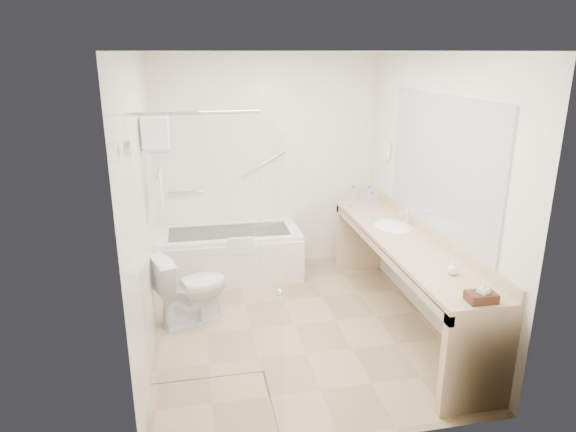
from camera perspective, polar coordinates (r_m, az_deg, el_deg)
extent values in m
plane|color=tan|center=(5.04, 0.67, -11.94)|extent=(3.20, 3.20, 0.00)
cube|color=white|center=(4.37, 0.79, 17.82)|extent=(2.60, 3.20, 0.10)
cube|color=white|center=(6.08, -2.35, 5.92)|extent=(2.60, 0.10, 2.50)
cube|color=white|center=(3.09, 6.79, -6.14)|extent=(2.60, 0.10, 2.50)
cube|color=white|center=(4.48, -15.79, 0.93)|extent=(0.10, 3.20, 2.50)
cube|color=white|center=(4.97, 15.58, 2.58)|extent=(0.10, 3.20, 2.50)
cube|color=white|center=(5.97, -6.48, -4.18)|extent=(1.60, 0.70, 0.55)
cube|color=#F0E1D1|center=(5.65, -6.16, -5.76)|extent=(1.60, 0.02, 0.50)
cube|color=silver|center=(5.58, -5.23, -3.29)|extent=(0.28, 0.06, 0.18)
cylinder|color=silver|center=(6.04, -11.21, 2.60)|extent=(0.40, 0.03, 0.03)
cylinder|color=silver|center=(6.03, -2.77, 5.82)|extent=(0.53, 0.03, 0.33)
cube|color=silver|center=(3.86, -9.61, -4.47)|extent=(0.90, 0.01, 2.10)
cube|color=silver|center=(3.48, -1.91, -6.75)|extent=(0.02, 0.90, 2.10)
cylinder|color=silver|center=(3.60, -10.48, 11.18)|extent=(0.90, 0.02, 0.02)
sphere|color=silver|center=(3.38, -0.99, -8.52)|extent=(0.05, 0.05, 0.05)
cylinder|color=silver|center=(3.20, -17.41, 7.15)|extent=(0.04, 0.10, 0.10)
cube|color=silver|center=(4.71, -14.36, 7.49)|extent=(0.24, 0.55, 0.02)
cylinder|color=silver|center=(4.75, -14.16, 4.88)|extent=(0.02, 0.55, 0.02)
cube|color=silver|center=(4.79, -14.02, 3.01)|extent=(0.03, 0.42, 0.32)
cube|color=silver|center=(4.70, -14.41, 8.16)|extent=(0.22, 0.40, 0.08)
cube|color=silver|center=(4.69, -14.49, 9.19)|extent=(0.22, 0.40, 0.08)
cube|color=silver|center=(4.68, -14.58, 10.23)|extent=(0.22, 0.40, 0.08)
cube|color=#CBB487|center=(4.85, 13.02, -2.85)|extent=(0.55, 2.70, 0.05)
cube|color=#CBB487|center=(4.94, 15.85, -1.80)|extent=(0.03, 2.70, 0.10)
cube|color=#CBB487|center=(4.78, 10.17, -3.71)|extent=(0.04, 2.70, 0.08)
cube|color=#CBB487|center=(4.00, 20.31, -15.03)|extent=(0.55, 0.08, 0.80)
cube|color=#CBB487|center=(6.14, 7.89, -2.38)|extent=(0.55, 0.08, 0.80)
ellipsoid|color=white|center=(5.21, 11.58, -1.37)|extent=(0.40, 0.52, 0.14)
cylinder|color=silver|center=(5.23, 13.12, -0.13)|extent=(0.03, 0.03, 0.14)
cube|color=#AAAEB6|center=(4.77, 16.56, 5.59)|extent=(0.02, 2.00, 1.20)
cube|color=white|center=(5.84, 10.78, 7.14)|extent=(0.08, 0.10, 0.18)
imported|color=white|center=(5.03, -10.71, -7.85)|extent=(0.80, 0.62, 0.69)
cube|color=#4F2D1C|center=(3.82, 20.67, -8.42)|extent=(0.20, 0.14, 0.07)
imported|color=white|center=(3.83, 20.82, -8.39)|extent=(0.12, 0.16, 0.07)
imported|color=white|center=(4.18, 17.85, -5.64)|extent=(0.11, 0.13, 0.09)
cylinder|color=silver|center=(5.89, 7.24, 2.25)|extent=(0.06, 0.06, 0.17)
cylinder|color=blue|center=(5.86, 7.28, 3.18)|extent=(0.03, 0.03, 0.03)
cylinder|color=silver|center=(5.72, 9.25, 1.64)|extent=(0.06, 0.06, 0.16)
cylinder|color=blue|center=(5.69, 9.30, 2.54)|extent=(0.03, 0.03, 0.02)
cylinder|color=silver|center=(5.85, 8.97, 2.15)|extent=(0.07, 0.07, 0.19)
cylinder|color=blue|center=(5.82, 9.02, 3.17)|extent=(0.04, 0.04, 0.03)
cylinder|color=silver|center=(5.80, 6.69, 1.65)|extent=(0.08, 0.08, 0.09)
cylinder|color=silver|center=(5.75, 7.02, 1.50)|extent=(0.08, 0.08, 0.10)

